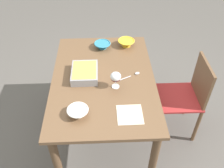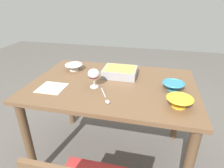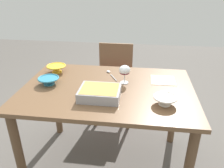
# 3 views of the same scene
# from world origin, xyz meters

# --- Properties ---
(ground_plane) EXTENTS (8.00, 8.00, 0.00)m
(ground_plane) POSITION_xyz_m (0.00, 0.00, 0.00)
(ground_plane) COLOR #5B5651
(dining_table) EXTENTS (1.31, 0.90, 0.77)m
(dining_table) POSITION_xyz_m (0.00, 0.00, 0.66)
(dining_table) COLOR brown
(dining_table) RESTS_ON ground_plane
(chair) EXTENTS (0.41, 0.41, 0.87)m
(chair) POSITION_xyz_m (0.04, -0.80, 0.48)
(chair) COLOR #B22D2D
(chair) RESTS_ON ground_plane
(wine_glass) EXTENTS (0.09, 0.09, 0.15)m
(wine_glass) POSITION_xyz_m (-0.12, -0.10, 0.88)
(wine_glass) COLOR white
(wine_glass) RESTS_ON dining_table
(casserole_dish) EXTENTS (0.28, 0.23, 0.07)m
(casserole_dish) POSITION_xyz_m (0.03, 0.16, 0.81)
(casserole_dish) COLOR #99999E
(casserole_dish) RESTS_ON dining_table
(mixing_bowl) EXTENTS (0.17, 0.17, 0.07)m
(mixing_bowl) POSITION_xyz_m (0.49, -0.24, 0.81)
(mixing_bowl) COLOR yellow
(mixing_bowl) RESTS_ON dining_table
(small_bowl) EXTENTS (0.16, 0.16, 0.06)m
(small_bowl) POSITION_xyz_m (-0.42, 0.19, 0.81)
(small_bowl) COLOR white
(small_bowl) RESTS_ON dining_table
(serving_bowl) EXTENTS (0.17, 0.17, 0.06)m
(serving_bowl) POSITION_xyz_m (0.47, 0.00, 0.81)
(serving_bowl) COLOR teal
(serving_bowl) RESTS_ON dining_table
(serving_spoon) EXTENTS (0.12, 0.21, 0.01)m
(serving_spoon) POSITION_xyz_m (0.02, -0.26, 0.78)
(serving_spoon) COLOR silver
(serving_spoon) RESTS_ON dining_table
(napkin) EXTENTS (0.20, 0.19, 0.00)m
(napkin) POSITION_xyz_m (-0.43, -0.19, 0.77)
(napkin) COLOR beige
(napkin) RESTS_ON dining_table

